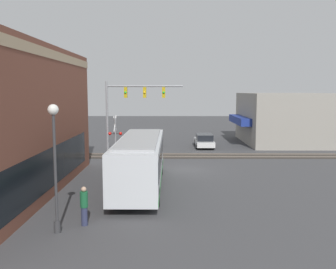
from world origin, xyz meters
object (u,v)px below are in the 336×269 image
Objects in this scene: streetlamp at (55,157)px; parked_car_white at (204,141)px; city_bus at (140,160)px; crossing_signal at (115,134)px; pedestrian_by_lamp at (84,206)px.

streetlamp is 1.10× the size of parked_car_white.
crossing_signal is at bearing 17.63° from city_bus.
crossing_signal is 2.18× the size of pedestrian_by_lamp.
crossing_signal is 0.78× the size of parked_car_white.
streetlamp is at bearing 158.87° from city_bus.
city_bus is 3.00× the size of crossing_signal.
streetlamp is (-16.37, 0.06, 0.89)m from crossing_signal.
city_bus is 2.35× the size of parked_car_white.
crossing_signal reaches higher than city_bus.
parked_car_white is (16.44, -5.40, -1.05)m from city_bus.
streetlamp is at bearing 160.88° from parked_car_white.
pedestrian_by_lamp is at bearing 162.34° from parked_car_white.
parked_car_white is at bearing -19.12° from streetlamp.
crossing_signal is 16.39m from streetlamp.
pedestrian_by_lamp is (-15.52, -0.88, -1.40)m from crossing_signal.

